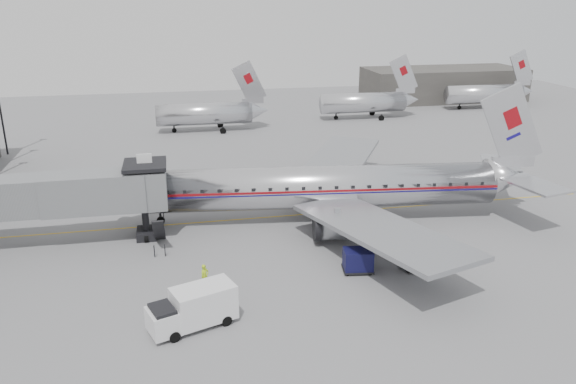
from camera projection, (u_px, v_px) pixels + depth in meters
name	position (u px, v px, depth m)	size (l,w,h in m)	color
ground	(264.00, 246.00, 45.34)	(160.00, 160.00, 0.00)	slate
hangar	(443.00, 84.00, 108.41)	(30.00, 12.00, 6.00)	#3B3836
apron_line	(285.00, 216.00, 51.46)	(0.15, 60.00, 0.01)	gold
jet_bridge	(47.00, 196.00, 44.17)	(21.00, 6.20, 7.10)	slate
distant_aircraft_near	(205.00, 113.00, 82.92)	(16.39, 3.20, 10.26)	silver
distant_aircraft_mid	(364.00, 102.00, 91.58)	(16.39, 3.20, 10.26)	silver
distant_aircraft_far	(485.00, 93.00, 99.86)	(16.39, 3.20, 10.26)	silver
airliner	(330.00, 187.00, 49.78)	(38.27, 35.29, 12.12)	silver
service_van	(193.00, 307.00, 33.83)	(5.66, 3.68, 2.49)	silver
baggage_cart_navy	(358.00, 260.00, 40.80)	(2.37, 1.93, 1.70)	#0D0C33
baggage_cart_white	(415.00, 258.00, 41.29)	(2.39, 2.07, 1.59)	silver
ramp_worker	(205.00, 276.00, 38.54)	(0.63, 0.41, 1.73)	#ABD418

